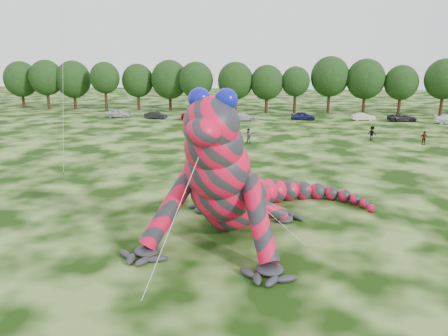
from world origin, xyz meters
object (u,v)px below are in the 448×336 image
tree_13 (443,87)px  car_0 (119,113)px  tree_5 (170,86)px  tree_9 (295,90)px  inflatable_gecko (236,156)px  car_1 (156,115)px  tree_10 (330,85)px  car_5 (363,117)px  tree_12 (401,90)px  tree_11 (365,87)px  car_4 (303,116)px  car_6 (402,118)px  car_3 (244,117)px  spectator_0 (235,142)px  spectator_1 (249,136)px  tree_2 (74,85)px  tree_1 (47,85)px  tree_0 (22,85)px  tree_6 (196,87)px  car_2 (196,116)px  tree_7 (235,88)px  spectator_2 (372,133)px  spectator_3 (424,138)px  tree_4 (138,87)px  tree_3 (105,86)px  tree_8 (267,89)px

tree_13 → car_0: size_ratio=2.34×
tree_5 → tree_9: (24.19, -1.09, -0.56)m
inflatable_gecko → car_0: 54.14m
car_1 → tree_10: bearing=-63.3°
car_5 → tree_12: bearing=-49.6°
tree_11 → car_4: (-11.52, -9.60, -4.34)m
tree_13 → car_6: bearing=-137.0°
car_3 → spectator_0: size_ratio=2.51×
tree_10 → car_1: (-30.23, -11.73, -4.62)m
car_1 → spectator_1: bearing=-133.3°
tree_2 → tree_9: size_ratio=1.11×
tree_1 → tree_2: tree_1 is taller
tree_0 → spectator_0: 60.04m
car_5 → spectator_0: spectator_0 is taller
tree_6 → tree_9: size_ratio=1.09×
tree_12 → car_1: bearing=-165.7°
car_0 → car_2: (14.03, -1.24, -0.05)m
tree_12 → car_0: bearing=-168.8°
tree_1 → car_2: bearing=-19.3°
tree_7 → tree_1: bearing=178.1°
tree_10 → car_3: bearing=-141.1°
tree_5 → tree_9: tree_5 is taller
car_0 → spectator_2: (39.95, -16.58, 0.17)m
tree_10 → spectator_3: size_ratio=6.22×
tree_1 → tree_4: size_ratio=1.08×
tree_12 → car_5: tree_12 is taller
tree_6 → car_6: tree_6 is taller
tree_13 → car_5: tree_13 is taller
inflatable_gecko → spectator_0: 23.31m
tree_3 → tree_11: tree_11 is taller
tree_10 → tree_13: (19.73, -1.45, -0.19)m
tree_5 → tree_12: bearing=-0.9°
tree_0 → tree_10: tree_10 is taller
tree_12 → spectator_0: (-26.73, -34.57, -3.59)m
tree_5 → tree_13: tree_13 is taller
car_0 → tree_10: bearing=-69.9°
tree_5 → tree_9: bearing=-2.6°
tree_6 → spectator_1: bearing=-67.8°
car_1 → car_5: car_1 is taller
tree_6 → tree_1: bearing=177.5°
tree_1 → car_4: size_ratio=2.39×
car_1 → spectator_3: spectator_3 is taller
tree_11 → tree_12: size_ratio=1.12×
car_1 → car_2: size_ratio=0.78×
tree_6 → car_1: tree_6 is taller
car_6 → car_3: bearing=89.7°
tree_12 → spectator_3: tree_12 is taller
tree_8 → car_5: (16.46, -7.56, -3.85)m
tree_13 → car_3: 36.64m
tree_2 → tree_13: 70.17m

